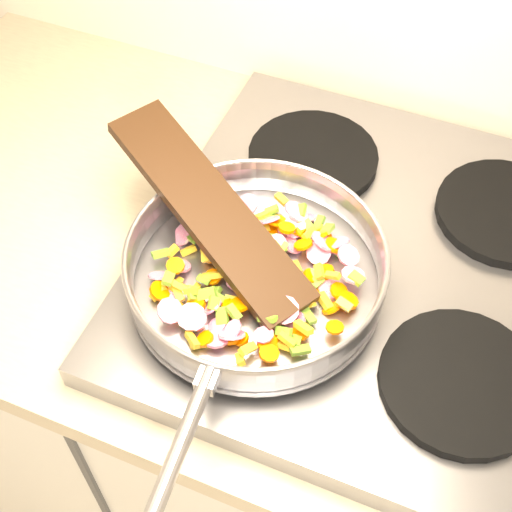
% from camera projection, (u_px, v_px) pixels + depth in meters
% --- Properties ---
extents(cooktop, '(0.60, 0.60, 0.04)m').
position_uv_depth(cooktop, '(375.00, 269.00, 0.95)').
color(cooktop, '#939399').
rests_on(cooktop, counter_top).
extents(grate_fl, '(0.19, 0.19, 0.02)m').
position_uv_depth(grate_fl, '(237.00, 304.00, 0.88)').
color(grate_fl, black).
rests_on(grate_fl, cooktop).
extents(grate_fr, '(0.19, 0.19, 0.02)m').
position_uv_depth(grate_fr, '(461.00, 382.00, 0.82)').
color(grate_fr, black).
rests_on(grate_fr, cooktop).
extents(grate_bl, '(0.19, 0.19, 0.02)m').
position_uv_depth(grate_bl, '(313.00, 157.00, 1.04)').
color(grate_bl, black).
rests_on(grate_bl, cooktop).
extents(grate_br, '(0.19, 0.19, 0.02)m').
position_uv_depth(grate_br, '(506.00, 212.00, 0.97)').
color(grate_br, black).
rests_on(grate_br, cooktop).
extents(saute_pan, '(0.36, 0.53, 0.06)m').
position_uv_depth(saute_pan, '(255.00, 268.00, 0.86)').
color(saute_pan, '#9E9EA5').
rests_on(saute_pan, grate_fl).
extents(vegetable_heap, '(0.27, 0.26, 0.05)m').
position_uv_depth(vegetable_heap, '(259.00, 273.00, 0.88)').
color(vegetable_heap, '#CC135A').
rests_on(vegetable_heap, saute_pan).
extents(wooden_spatula, '(0.33, 0.23, 0.09)m').
position_uv_depth(wooden_spatula, '(209.00, 209.00, 0.89)').
color(wooden_spatula, black).
rests_on(wooden_spatula, saute_pan).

